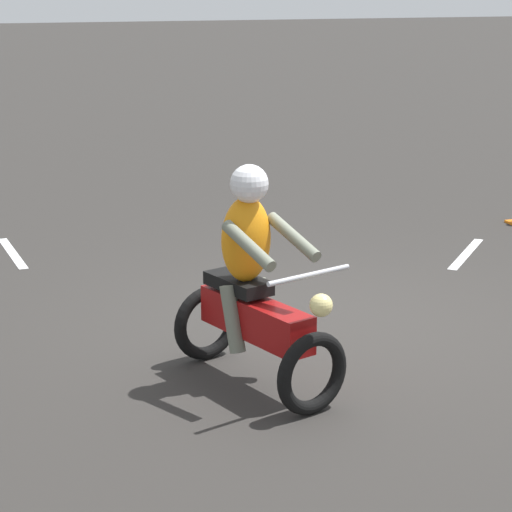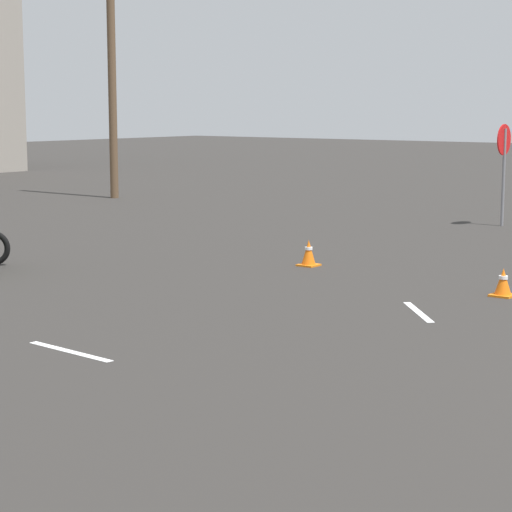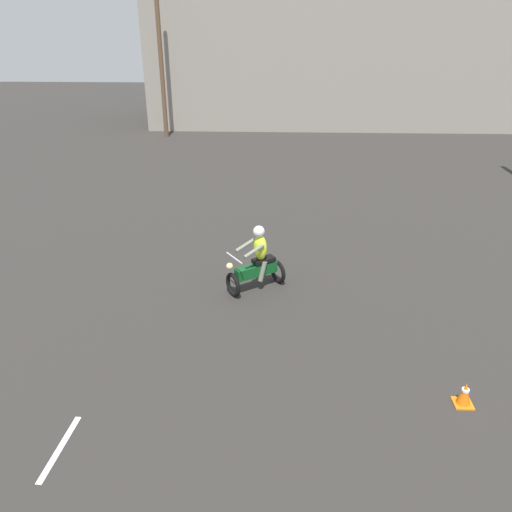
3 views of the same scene
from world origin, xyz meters
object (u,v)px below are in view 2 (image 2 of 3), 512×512
stop_sign (504,154)px  utility_pole_near (112,56)px  traffic_cone_far_right (503,283)px  traffic_cone_mid_center (309,253)px

stop_sign → utility_pole_near: size_ratio=0.28×
stop_sign → utility_pole_near: bearing=91.7°
stop_sign → traffic_cone_far_right: stop_sign is taller
utility_pole_near → traffic_cone_far_right: bearing=-116.2°
traffic_cone_mid_center → traffic_cone_far_right: size_ratio=1.11×
traffic_cone_mid_center → traffic_cone_far_right: bearing=-98.8°
stop_sign → utility_pole_near: 12.28m
traffic_cone_far_right → traffic_cone_mid_center: bearing=81.2°
stop_sign → traffic_cone_mid_center: bearing=178.0°
stop_sign → traffic_cone_far_right: size_ratio=5.66×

